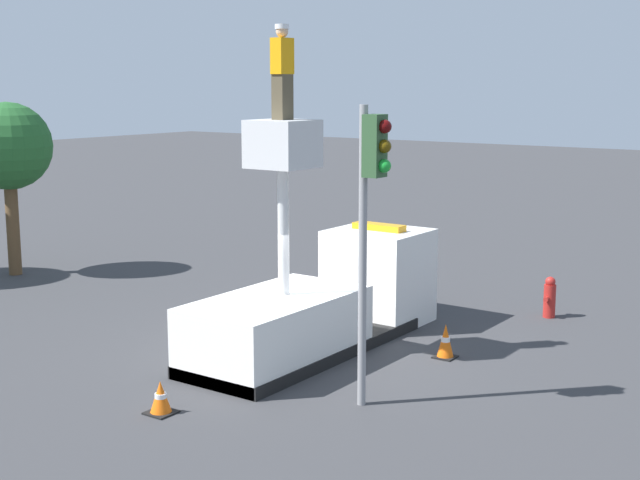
# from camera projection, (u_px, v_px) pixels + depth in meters

# --- Properties ---
(ground_plane) EXTENTS (120.00, 120.00, 0.00)m
(ground_plane) POSITION_uv_depth(u_px,v_px,m) (305.00, 351.00, 18.01)
(ground_plane) COLOR #38383A
(bucket_truck) EXTENTS (6.60, 2.08, 4.68)m
(bucket_truck) POSITION_uv_depth(u_px,v_px,m) (321.00, 302.00, 18.30)
(bucket_truck) COLOR black
(bucket_truck) RESTS_ON ground
(worker) EXTENTS (0.40, 0.26, 1.75)m
(worker) POSITION_uv_depth(u_px,v_px,m) (282.00, 72.00, 16.50)
(worker) COLOR brown
(worker) RESTS_ON bucket_truck
(traffic_light_pole) EXTENTS (0.34, 0.57, 5.02)m
(traffic_light_pole) POSITION_uv_depth(u_px,v_px,m) (371.00, 196.00, 14.35)
(traffic_light_pole) COLOR gray
(traffic_light_pole) RESTS_ON ground
(fire_hydrant) EXTENTS (0.52, 0.28, 0.96)m
(fire_hydrant) POSITION_uv_depth(u_px,v_px,m) (550.00, 298.00, 20.56)
(fire_hydrant) COLOR #B2231E
(fire_hydrant) RESTS_ON ground
(traffic_cone_rear) EXTENTS (0.45, 0.45, 0.55)m
(traffic_cone_rear) POSITION_uv_depth(u_px,v_px,m) (161.00, 398.00, 14.59)
(traffic_cone_rear) COLOR black
(traffic_cone_rear) RESTS_ON ground
(traffic_cone_curbside) EXTENTS (0.41, 0.41, 0.68)m
(traffic_cone_curbside) POSITION_uv_depth(u_px,v_px,m) (445.00, 342.00, 17.55)
(traffic_cone_curbside) COLOR black
(traffic_cone_curbside) RESTS_ON ground
(tree_left_bg) EXTENTS (2.43, 2.43, 4.85)m
(tree_left_bg) POSITION_uv_depth(u_px,v_px,m) (8.00, 148.00, 24.66)
(tree_left_bg) COLOR brown
(tree_left_bg) RESTS_ON ground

